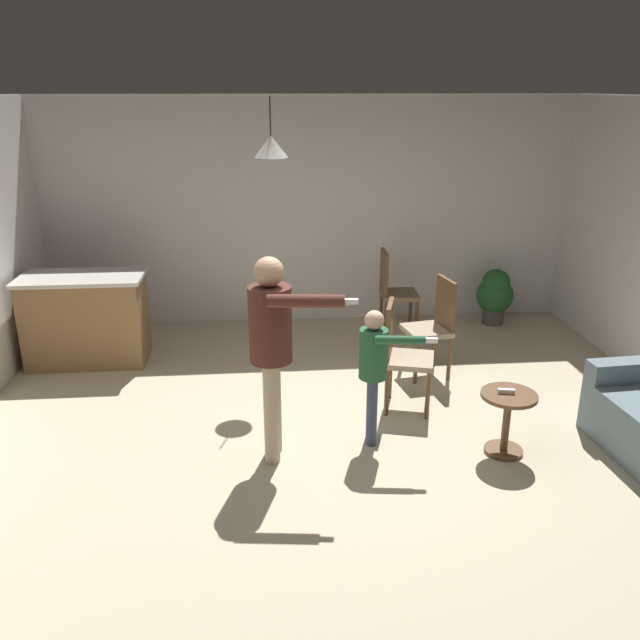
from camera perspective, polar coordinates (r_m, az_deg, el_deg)
ground at (r=5.45m, az=1.71°, el=-10.97°), size 7.68×7.68×0.00m
wall_back at (r=8.00m, az=-0.92°, el=9.40°), size 6.40×0.10×2.70m
kitchen_counter at (r=7.29m, az=-19.72°, el=0.09°), size 1.26×0.66×0.95m
side_table_by_couch at (r=5.42m, az=15.99°, el=-8.03°), size 0.44×0.44×0.52m
person_adult at (r=4.90m, az=-4.16°, el=-1.51°), size 0.78×0.53×1.63m
person_child at (r=5.23m, az=4.77°, el=-3.68°), size 0.58×0.38×1.14m
dining_chair_by_counter at (r=6.64m, az=9.89°, el=-0.28°), size 0.49×0.49×1.00m
dining_chair_near_wall at (r=5.88m, az=7.12°, el=-2.79°), size 0.52×0.52×1.00m
dining_chair_centre_back at (r=7.70m, az=6.40°, el=2.71°), size 0.43×0.43×1.00m
potted_plant_corner at (r=8.30m, az=15.00°, el=2.22°), size 0.45×0.45×0.69m
spare_remote_on_table at (r=5.33m, az=15.92°, el=-5.99°), size 0.13×0.06×0.04m
ceiling_light_pendant at (r=6.34m, az=-4.31°, el=14.86°), size 0.32×0.32×0.55m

